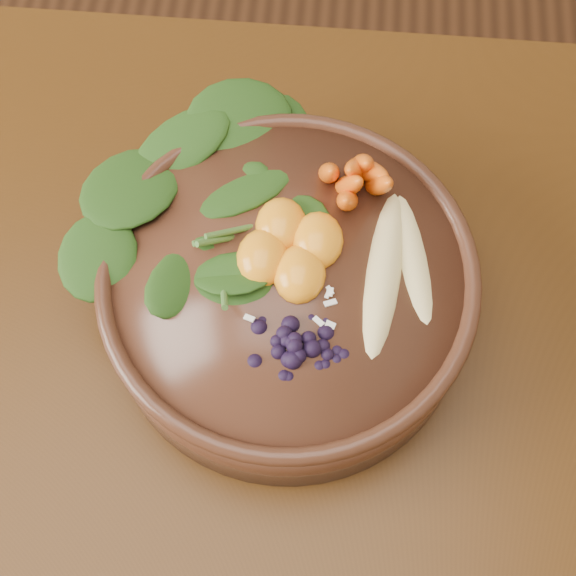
% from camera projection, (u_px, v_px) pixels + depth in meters
% --- Properties ---
extents(ground, '(4.00, 4.00, 0.00)m').
position_uv_depth(ground, '(99.00, 575.00, 1.26)').
color(ground, '#381E0F').
rests_on(ground, ground).
extents(stoneware_bowl, '(0.30, 0.30, 0.07)m').
position_uv_depth(stoneware_bowl, '(288.00, 294.00, 0.60)').
color(stoneware_bowl, '#48291B').
rests_on(stoneware_bowl, dining_table).
extents(kale_heap, '(0.19, 0.18, 0.04)m').
position_uv_depth(kale_heap, '(227.00, 190.00, 0.57)').
color(kale_heap, '#274917').
rests_on(kale_heap, stoneware_bowl).
extents(carrot_cluster, '(0.06, 0.06, 0.08)m').
position_uv_depth(carrot_cluster, '(355.00, 154.00, 0.56)').
color(carrot_cluster, orange).
rests_on(carrot_cluster, stoneware_bowl).
extents(banana_halves, '(0.07, 0.16, 0.03)m').
position_uv_depth(banana_halves, '(401.00, 257.00, 0.56)').
color(banana_halves, '#E0CC84').
rests_on(banana_halves, stoneware_bowl).
extents(mandarin_cluster, '(0.09, 0.09, 0.03)m').
position_uv_depth(mandarin_cluster, '(290.00, 241.00, 0.56)').
color(mandarin_cluster, orange).
rests_on(mandarin_cluster, stoneware_bowl).
extents(blueberry_pile, '(0.14, 0.11, 0.04)m').
position_uv_depth(blueberry_pile, '(294.00, 337.00, 0.52)').
color(blueberry_pile, black).
rests_on(blueberry_pile, stoneware_bowl).
extents(coconut_flakes, '(0.09, 0.07, 0.01)m').
position_uv_depth(coconut_flakes, '(291.00, 294.00, 0.55)').
color(coconut_flakes, white).
rests_on(coconut_flakes, stoneware_bowl).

